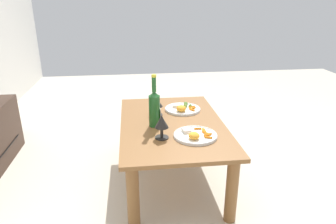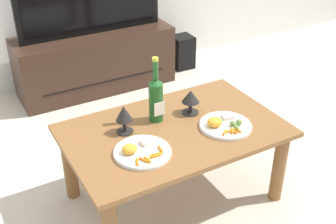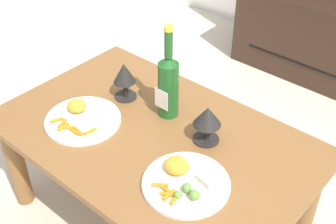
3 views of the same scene
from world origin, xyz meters
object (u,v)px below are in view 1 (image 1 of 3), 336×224
dinner_plate_right (183,109)px  dining_table (172,133)px  goblet_right (156,103)px  goblet_left (162,123)px  wine_bottle (154,107)px  floor_speaker (5,121)px  dinner_plate_left (195,135)px

dinner_plate_right → dining_table: bearing=154.2°
goblet_right → goblet_left: bearing=180.0°
wine_bottle → goblet_left: (-0.19, -0.03, -0.03)m
dining_table → wine_bottle: bearing=107.2°
dining_table → wine_bottle: size_ratio=3.13×
floor_speaker → dinner_plate_right: bearing=-113.4°
wine_bottle → goblet_left: bearing=-171.8°
goblet_left → floor_speaker: bearing=49.7°
dinner_plate_left → floor_speaker: bearing=53.3°
floor_speaker → wine_bottle: 1.69m
dining_table → wine_bottle: wine_bottle is taller
dining_table → goblet_left: (-0.23, 0.09, 0.18)m
floor_speaker → dinner_plate_left: (-1.16, -1.55, 0.31)m
dinner_plate_right → goblet_left: bearing=155.9°
dining_table → goblet_right: 0.25m
dining_table → dinner_plate_right: dinner_plate_right is taller
dining_table → dinner_plate_left: (-0.24, -0.11, 0.09)m
floor_speaker → dinner_plate_left: bearing=-126.0°
wine_bottle → goblet_right: wine_bottle is taller
floor_speaker → dinner_plate_right: (-0.69, -1.55, 0.31)m
dining_table → floor_speaker: (0.92, 1.44, -0.22)m
goblet_left → goblet_right: size_ratio=1.09×
floor_speaker → wine_bottle: bearing=-125.2°
goblet_left → dinner_plate_left: bearing=-92.8°
goblet_right → wine_bottle: bearing=171.8°
wine_bottle → dinner_plate_right: bearing=-41.0°
floor_speaker → dining_table: bearing=-121.8°
floor_speaker → goblet_left: (-1.15, -1.35, 0.39)m
dining_table → floor_speaker: 1.73m
dinner_plate_left → dinner_plate_right: bearing=-0.1°
goblet_left → goblet_right: goblet_left is taller
dining_table → wine_bottle: 0.24m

